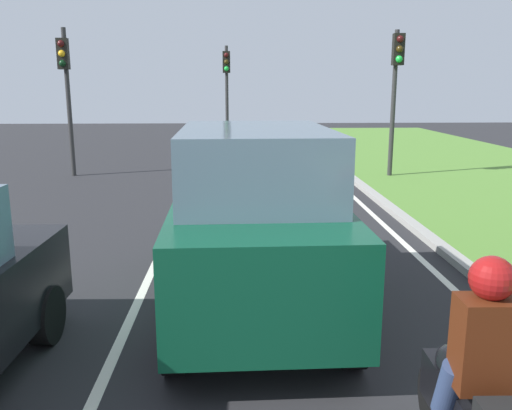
# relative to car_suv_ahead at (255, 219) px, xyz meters

# --- Properties ---
(ground_plane) EXTENTS (60.00, 60.00, 0.00)m
(ground_plane) POSITION_rel_car_suv_ahead_xyz_m (-0.82, 5.39, -1.17)
(ground_plane) COLOR #262628
(lane_line_center) EXTENTS (0.12, 32.00, 0.01)m
(lane_line_center) POSITION_rel_car_suv_ahead_xyz_m (-1.52, 5.39, -1.16)
(lane_line_center) COLOR silver
(lane_line_center) RESTS_ON ground
(lane_line_right_edge) EXTENTS (0.12, 32.00, 0.01)m
(lane_line_right_edge) POSITION_rel_car_suv_ahead_xyz_m (2.78, 5.39, -1.16)
(lane_line_right_edge) COLOR silver
(lane_line_right_edge) RESTS_ON ground
(curb_right) EXTENTS (0.24, 48.00, 0.12)m
(curb_right) POSITION_rel_car_suv_ahead_xyz_m (3.28, 5.39, -1.11)
(curb_right) COLOR #9E9B93
(curb_right) RESTS_ON ground
(car_suv_ahead) EXTENTS (2.05, 4.54, 2.28)m
(car_suv_ahead) POSITION_rel_car_suv_ahead_xyz_m (0.00, 0.00, 0.00)
(car_suv_ahead) COLOR #0C472D
(car_suv_ahead) RESTS_ON ground
(rider_person) EXTENTS (0.51, 0.41, 1.16)m
(rider_person) POSITION_rel_car_suv_ahead_xyz_m (1.33, -3.31, 0.02)
(rider_person) COLOR #4C1E0C
(rider_person) RESTS_ON ground
(traffic_light_near_right) EXTENTS (0.32, 0.50, 4.39)m
(traffic_light_near_right) POSITION_rel_car_suv_ahead_xyz_m (4.57, 9.74, 1.87)
(traffic_light_near_right) COLOR #2D2D2D
(traffic_light_near_right) RESTS_ON ground
(traffic_light_overhead_left) EXTENTS (0.32, 0.50, 4.48)m
(traffic_light_overhead_left) POSITION_rel_car_suv_ahead_xyz_m (-5.33, 10.42, 1.83)
(traffic_light_overhead_left) COLOR #2D2D2D
(traffic_light_overhead_left) RESTS_ON ground
(traffic_light_far_median) EXTENTS (0.32, 0.50, 4.48)m
(traffic_light_far_median) POSITION_rel_car_suv_ahead_xyz_m (-0.57, 17.36, 1.87)
(traffic_light_far_median) COLOR #2D2D2D
(traffic_light_far_median) RESTS_ON ground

